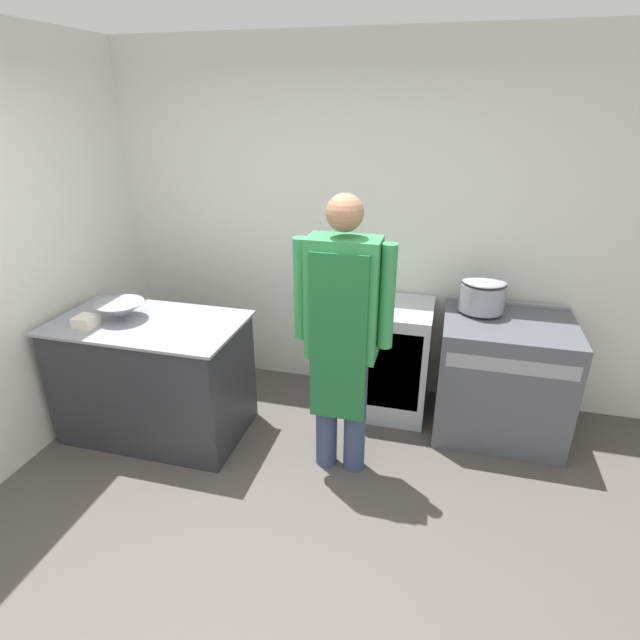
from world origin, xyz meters
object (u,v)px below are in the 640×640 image
Objects in this scene: fridge_unit at (390,358)px; person_cook at (342,327)px; plastic_tub at (86,321)px; stock_pot at (483,294)px; stove at (501,377)px; mixing_bowl at (121,311)px.

fridge_unit is 1.00m from person_cook.
plastic_tub is 2.70m from stock_pot.
plastic_tub is (-1.92, -0.88, 0.48)m from fridge_unit.
mixing_bowl is (-2.58, -0.62, 0.50)m from stove.
person_cook is at bearing -135.59° from stock_pot.
plastic_tub is at bearing -163.84° from stove.
person_cook reaches higher than fridge_unit.
stove reaches higher than fridge_unit.
stove is 0.62m from stock_pot.
plastic_tub is (-1.71, -0.11, -0.11)m from person_cook.
person_cook is (-0.22, -0.78, 0.58)m from fridge_unit.
person_cook is at bearing -146.23° from stove.
person_cook reaches higher than stock_pot.
mixing_bowl is (-1.56, 0.06, -0.08)m from person_cook.
stove is 2.87× the size of stock_pot.
fridge_unit is 2.79× the size of stock_pot.
stove is at bearing -6.51° from fridge_unit.
stove is 2.88m from plastic_tub.
mixing_bowl reaches higher than stove.
plastic_tub is at bearing -155.31° from fridge_unit.
stock_pot reaches higher than stove.
stove is at bearing -32.41° from stock_pot.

